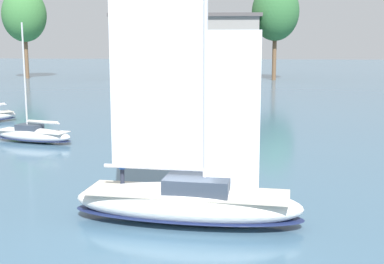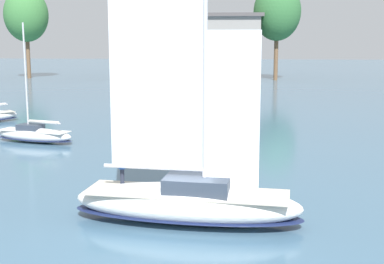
# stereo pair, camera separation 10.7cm
# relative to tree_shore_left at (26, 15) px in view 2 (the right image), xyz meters

# --- Properties ---
(ground_plane) EXTENTS (400.00, 400.00, 0.00)m
(ground_plane) POSITION_rel_tree_shore_left_xyz_m (42.38, -88.00, -13.25)
(ground_plane) COLOR #42667F
(waterfront_building) EXTENTS (30.34, 14.06, 13.33)m
(waterfront_building) POSITION_rel_tree_shore_left_xyz_m (34.38, 0.58, -6.54)
(waterfront_building) COLOR gray
(waterfront_building) RESTS_ON ground
(tree_shore_left) EXTENTS (9.20, 9.20, 18.93)m
(tree_shore_left) POSITION_rel_tree_shore_left_xyz_m (0.00, 0.00, 0.00)
(tree_shore_left) COLOR brown
(tree_shore_left) RESTS_ON ground
(tree_shore_center) EXTENTS (9.47, 9.47, 19.50)m
(tree_shore_center) POSITION_rel_tree_shore_left_xyz_m (52.31, -0.83, 0.40)
(tree_shore_center) COLOR brown
(tree_shore_center) RESTS_ON ground
(sailboat_main) EXTENTS (10.95, 4.11, 14.70)m
(sailboat_main) POSITION_rel_tree_shore_left_xyz_m (42.39, -88.00, -12.10)
(sailboat_main) COLOR white
(sailboat_main) RESTS_ON ground
(sailboat_moored_mid_channel) EXTENTS (7.27, 3.74, 9.64)m
(sailboat_moored_mid_channel) POSITION_rel_tree_shore_left_xyz_m (28.08, -69.74, -12.60)
(sailboat_moored_mid_channel) COLOR silver
(sailboat_moored_mid_channel) RESTS_ON ground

